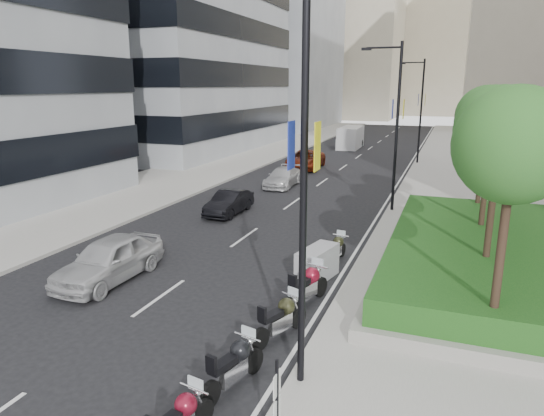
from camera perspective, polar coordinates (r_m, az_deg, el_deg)
The scene contains 28 objects.
ground at distance 13.08m, azimuth -17.35°, elevation -17.84°, with size 160.00×160.00×0.00m, color black.
sidewalk_right at distance 39.19m, azimuth 22.90°, elevation 3.21°, with size 10.00×100.00×0.15m, color #9E9B93.
sidewalk_left at distance 43.59m, azimuth -5.87°, elevation 5.27°, with size 8.00×100.00×0.15m, color #9E9B93.
lane_edge at distance 39.32m, azimuth 15.17°, elevation 3.77°, with size 0.12×100.00×0.01m, color silver.
lane_centre at distance 40.11m, azimuth 7.75°, elevation 4.33°, with size 0.12×100.00×0.01m, color silver.
building_grey_far at distance 84.92m, azimuth -1.19°, elevation 19.76°, with size 22.00×26.00×30.00m, color gray.
building_cream_left at distance 111.91m, azimuth 7.87°, elevation 19.33°, with size 26.00×24.00×34.00m, color #B7AD93.
building_cream_centre at distance 129.25m, azimuth 19.20°, elevation 18.90°, with size 30.00×24.00×38.00m, color #B7AD93.
planter at distance 19.86m, azimuth 27.64°, elevation -6.44°, with size 10.00×14.00×0.40m, color gray.
hedge at distance 19.67m, azimuth 27.84°, elevation -4.80°, with size 9.40×13.40×0.80m, color #124014.
tree_0 at distance 12.71m, azimuth 26.57°, elevation 6.50°, with size 2.80×2.80×6.30m.
tree_1 at distance 16.68m, azimuth 25.28°, elevation 8.13°, with size 2.80×2.80×6.30m.
tree_2 at distance 20.66m, azimuth 24.48°, elevation 9.14°, with size 2.80×2.80×6.30m.
tree_3 at distance 24.64m, azimuth 23.94°, elevation 9.82°, with size 2.80×2.80×6.30m.
lamp_post_0 at distance 10.19m, azimuth 2.93°, elevation 4.37°, with size 2.34×0.45×9.00m.
lamp_post_1 at distance 26.80m, azimuth 14.21°, elevation 10.08°, with size 2.34×0.45×9.00m.
lamp_post_2 at distance 44.71m, azimuth 16.96°, elevation 11.39°, with size 2.34×0.45×9.00m.
parking_sign at distance 8.80m, azimuth 0.58°, elevation -23.23°, with size 0.06×0.32×2.50m.
motorcycle_2 at distance 11.69m, azimuth -4.48°, elevation -17.95°, with size 0.83×2.18×1.10m.
motorcycle_3 at distance 13.66m, azimuth 1.04°, elevation -12.83°, with size 1.00×2.12×1.11m.
motorcycle_4 at distance 15.55m, azimuth 4.16°, elevation -9.18°, with size 0.96×2.35×1.20m.
motorcycle_5 at distance 17.52m, azimuth 5.34°, elevation -6.59°, with size 1.21×2.10×1.20m.
motorcycle_6 at distance 19.37m, azimuth 7.56°, elevation -4.81°, with size 0.66×1.99×0.99m.
car_a at distance 18.30m, azimuth -18.62°, elevation -5.74°, with size 1.87×4.64×1.58m, color #B6B7B8.
car_b at distance 26.36m, azimuth -5.08°, elevation 0.64°, with size 1.35×3.88×1.28m, color black.
car_c at distance 33.60m, azimuth 1.29°, elevation 3.65°, with size 1.80×4.42×1.28m, color #AFAFB1.
car_d at distance 40.91m, azimuth 3.96°, elevation 5.71°, with size 2.55×5.53×1.54m, color maroon.
delivery_van at distance 55.03m, azimuth 9.18°, elevation 8.08°, with size 2.21×5.57×2.32m.
Camera 1 is at (7.17, -8.57, 6.81)m, focal length 32.00 mm.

